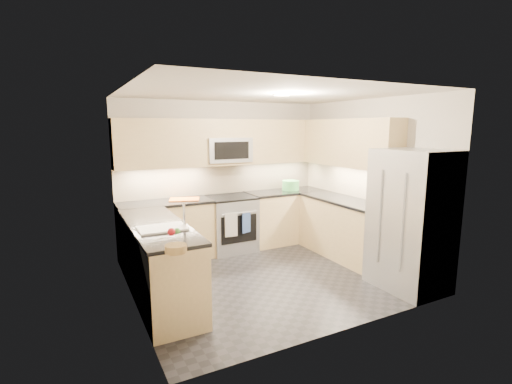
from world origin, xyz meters
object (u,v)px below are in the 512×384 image
at_px(gas_range, 231,224).
at_px(microwave, 227,150).
at_px(refrigerator, 411,220).
at_px(utensil_bowl, 291,185).
at_px(cutting_board, 184,199).
at_px(fruit_basket, 176,249).

distance_m(gas_range, microwave, 1.25).
distance_m(microwave, refrigerator, 3.04).
height_order(gas_range, microwave, microwave).
relative_size(utensil_bowl, cutting_board, 0.67).
bearing_deg(refrigerator, utensil_bowl, 95.64).
xyz_separation_m(cutting_board, fruit_basket, (-0.79, -2.41, 0.03)).
bearing_deg(cutting_board, microwave, 6.47).
bearing_deg(fruit_basket, microwave, 57.81).
distance_m(utensil_bowl, fruit_basket, 3.68).
relative_size(microwave, refrigerator, 0.42).
height_order(microwave, cutting_board, microwave).
bearing_deg(refrigerator, microwave, 119.62).
xyz_separation_m(utensil_bowl, fruit_basket, (-2.78, -2.41, -0.05)).
bearing_deg(microwave, gas_range, -90.00).
bearing_deg(utensil_bowl, cutting_board, 179.96).
bearing_deg(refrigerator, fruit_basket, 179.06).
xyz_separation_m(gas_range, refrigerator, (1.45, -2.43, 0.45)).
distance_m(utensil_bowl, cutting_board, 1.99).
distance_m(refrigerator, utensil_bowl, 2.48).
relative_size(gas_range, microwave, 1.20).
bearing_deg(gas_range, fruit_basket, -123.53).
bearing_deg(gas_range, cutting_board, 177.30).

